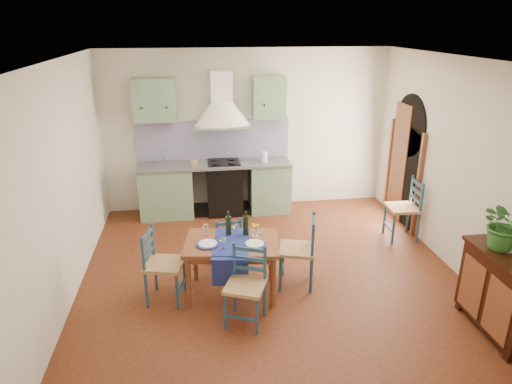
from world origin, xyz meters
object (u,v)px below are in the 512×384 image
dining_table (232,248)px  potted_plant (506,224)px  chair_near (246,285)px  sideboard (505,291)px

dining_table → potted_plant: (2.80, -0.99, 0.58)m
chair_near → sideboard: size_ratio=0.85×
dining_table → sideboard: (2.81, -1.17, -0.12)m
sideboard → potted_plant: bearing=91.8°
sideboard → potted_plant: (-0.01, 0.18, 0.71)m
dining_table → sideboard: 3.04m
dining_table → sideboard: bearing=-22.6°
chair_near → sideboard: sideboard is taller
sideboard → potted_plant: size_ratio=1.87×
dining_table → potted_plant: size_ratio=2.16×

